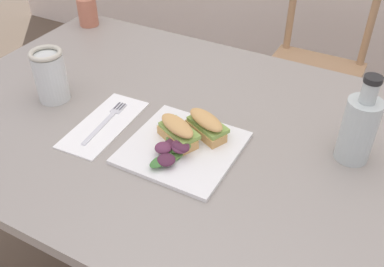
{
  "coord_description": "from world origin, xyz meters",
  "views": [
    {
      "loc": [
        0.38,
        -0.68,
        1.38
      ],
      "look_at": [
        0.0,
        0.02,
        0.76
      ],
      "focal_mm": 40.28,
      "sensor_mm": 36.0,
      "label": 1
    }
  ],
  "objects_px": {
    "plate_lunch": "(184,148)",
    "mason_jar_iced_tea": "(52,77)",
    "chair_wooden_far": "(313,69)",
    "sandwich_half_front": "(178,131)",
    "bottle_cold_brew": "(358,132)",
    "dining_table": "(200,164)",
    "sandwich_half_back": "(206,125)",
    "cup_extra_side": "(88,12)",
    "fork_on_napkin": "(108,119)"
  },
  "relations": [
    {
      "from": "plate_lunch",
      "to": "mason_jar_iced_tea",
      "type": "bearing_deg",
      "value": 176.17
    },
    {
      "from": "chair_wooden_far",
      "to": "plate_lunch",
      "type": "xyz_separation_m",
      "value": [
        -0.06,
        -1.05,
        0.3
      ]
    },
    {
      "from": "chair_wooden_far",
      "to": "sandwich_half_front",
      "type": "xyz_separation_m",
      "value": [
        -0.08,
        -1.04,
        0.33
      ]
    },
    {
      "from": "bottle_cold_brew",
      "to": "plate_lunch",
      "type": "bearing_deg",
      "value": -155.43
    },
    {
      "from": "dining_table",
      "to": "sandwich_half_back",
      "type": "distance_m",
      "value": 0.16
    },
    {
      "from": "sandwich_half_front",
      "to": "cup_extra_side",
      "type": "relative_size",
      "value": 1.2
    },
    {
      "from": "dining_table",
      "to": "mason_jar_iced_tea",
      "type": "height_order",
      "value": "mason_jar_iced_tea"
    },
    {
      "from": "dining_table",
      "to": "cup_extra_side",
      "type": "bearing_deg",
      "value": 150.53
    },
    {
      "from": "mason_jar_iced_tea",
      "to": "cup_extra_side",
      "type": "xyz_separation_m",
      "value": [
        -0.23,
        0.42,
        -0.02
      ]
    },
    {
      "from": "sandwich_half_back",
      "to": "mason_jar_iced_tea",
      "type": "xyz_separation_m",
      "value": [
        -0.44,
        -0.04,
        0.03
      ]
    },
    {
      "from": "sandwich_half_front",
      "to": "bottle_cold_brew",
      "type": "bearing_deg",
      "value": 21.54
    },
    {
      "from": "fork_on_napkin",
      "to": "mason_jar_iced_tea",
      "type": "bearing_deg",
      "value": 173.9
    },
    {
      "from": "plate_lunch",
      "to": "mason_jar_iced_tea",
      "type": "height_order",
      "value": "mason_jar_iced_tea"
    },
    {
      "from": "chair_wooden_far",
      "to": "sandwich_half_back",
      "type": "relative_size",
      "value": 7.44
    },
    {
      "from": "plate_lunch",
      "to": "sandwich_half_back",
      "type": "relative_size",
      "value": 2.12
    },
    {
      "from": "sandwich_half_front",
      "to": "cup_extra_side",
      "type": "distance_m",
      "value": 0.75
    },
    {
      "from": "chair_wooden_far",
      "to": "bottle_cold_brew",
      "type": "distance_m",
      "value": 1.0
    },
    {
      "from": "sandwich_half_front",
      "to": "bottle_cold_brew",
      "type": "relative_size",
      "value": 0.56
    },
    {
      "from": "chair_wooden_far",
      "to": "mason_jar_iced_tea",
      "type": "xyz_separation_m",
      "value": [
        -0.47,
        -1.02,
        0.36
      ]
    },
    {
      "from": "sandwich_half_front",
      "to": "mason_jar_iced_tea",
      "type": "bearing_deg",
      "value": 177.8
    },
    {
      "from": "dining_table",
      "to": "bottle_cold_brew",
      "type": "bearing_deg",
      "value": 11.34
    },
    {
      "from": "chair_wooden_far",
      "to": "plate_lunch",
      "type": "relative_size",
      "value": 3.51
    },
    {
      "from": "sandwich_half_back",
      "to": "plate_lunch",
      "type": "bearing_deg",
      "value": -111.39
    },
    {
      "from": "sandwich_half_back",
      "to": "fork_on_napkin",
      "type": "bearing_deg",
      "value": -167.15
    },
    {
      "from": "chair_wooden_far",
      "to": "sandwich_half_back",
      "type": "bearing_deg",
      "value": -92.02
    },
    {
      "from": "plate_lunch",
      "to": "sandwich_half_back",
      "type": "xyz_separation_m",
      "value": [
        0.03,
        0.06,
        0.03
      ]
    },
    {
      "from": "chair_wooden_far",
      "to": "cup_extra_side",
      "type": "relative_size",
      "value": 8.96
    },
    {
      "from": "cup_extra_side",
      "to": "plate_lunch",
      "type": "bearing_deg",
      "value": -35.06
    },
    {
      "from": "bottle_cold_brew",
      "to": "mason_jar_iced_tea",
      "type": "distance_m",
      "value": 0.77
    },
    {
      "from": "sandwich_half_front",
      "to": "sandwich_half_back",
      "type": "bearing_deg",
      "value": 47.13
    },
    {
      "from": "bottle_cold_brew",
      "to": "mason_jar_iced_tea",
      "type": "height_order",
      "value": "bottle_cold_brew"
    },
    {
      "from": "plate_lunch",
      "to": "mason_jar_iced_tea",
      "type": "distance_m",
      "value": 0.42
    },
    {
      "from": "chair_wooden_far",
      "to": "sandwich_half_back",
      "type": "distance_m",
      "value": 1.04
    },
    {
      "from": "mason_jar_iced_tea",
      "to": "plate_lunch",
      "type": "bearing_deg",
      "value": -3.83
    },
    {
      "from": "bottle_cold_brew",
      "to": "cup_extra_side",
      "type": "bearing_deg",
      "value": 163.56
    },
    {
      "from": "chair_wooden_far",
      "to": "sandwich_half_front",
      "type": "relative_size",
      "value": 7.44
    },
    {
      "from": "fork_on_napkin",
      "to": "cup_extra_side",
      "type": "height_order",
      "value": "cup_extra_side"
    },
    {
      "from": "chair_wooden_far",
      "to": "mason_jar_iced_tea",
      "type": "bearing_deg",
      "value": -114.77
    },
    {
      "from": "plate_lunch",
      "to": "cup_extra_side",
      "type": "bearing_deg",
      "value": 144.94
    },
    {
      "from": "dining_table",
      "to": "chair_wooden_far",
      "type": "bearing_deg",
      "value": 86.34
    },
    {
      "from": "sandwich_half_back",
      "to": "mason_jar_iced_tea",
      "type": "bearing_deg",
      "value": -175.23
    },
    {
      "from": "sandwich_half_front",
      "to": "cup_extra_side",
      "type": "bearing_deg",
      "value": 144.74
    },
    {
      "from": "bottle_cold_brew",
      "to": "sandwich_half_back",
      "type": "bearing_deg",
      "value": -163.67
    },
    {
      "from": "dining_table",
      "to": "bottle_cold_brew",
      "type": "relative_size",
      "value": 6.88
    },
    {
      "from": "sandwich_half_front",
      "to": "sandwich_half_back",
      "type": "distance_m",
      "value": 0.07
    },
    {
      "from": "dining_table",
      "to": "plate_lunch",
      "type": "distance_m",
      "value": 0.15
    },
    {
      "from": "chair_wooden_far",
      "to": "plate_lunch",
      "type": "distance_m",
      "value": 1.09
    },
    {
      "from": "bottle_cold_brew",
      "to": "cup_extra_side",
      "type": "xyz_separation_m",
      "value": [
        -0.98,
        0.29,
        -0.02
      ]
    },
    {
      "from": "sandwich_half_front",
      "to": "sandwich_half_back",
      "type": "height_order",
      "value": "same"
    },
    {
      "from": "fork_on_napkin",
      "to": "mason_jar_iced_tea",
      "type": "relative_size",
      "value": 1.32
    }
  ]
}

